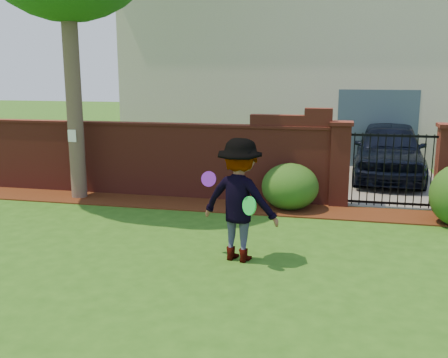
% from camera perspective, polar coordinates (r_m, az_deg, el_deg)
% --- Properties ---
extents(ground, '(80.00, 80.00, 0.01)m').
position_cam_1_polar(ground, '(8.20, -4.71, -9.11)').
color(ground, '#275415').
rests_on(ground, ground).
extents(mulch_bed, '(11.10, 1.08, 0.03)m').
position_cam_1_polar(mulch_bed, '(11.50, -4.30, -2.80)').
color(mulch_bed, '#3B190A').
rests_on(mulch_bed, ground).
extents(brick_wall, '(8.70, 0.31, 2.16)m').
position_cam_1_polar(brick_wall, '(12.26, -8.22, 2.40)').
color(brick_wall, maroon).
rests_on(brick_wall, ground).
extents(pillar_left, '(0.50, 0.50, 1.88)m').
position_cam_1_polar(pillar_left, '(11.47, 12.86, 1.71)').
color(pillar_left, maroon).
rests_on(pillar_left, ground).
extents(pillar_right, '(0.50, 0.50, 1.88)m').
position_cam_1_polar(pillar_right, '(11.69, 23.70, 1.18)').
color(pillar_right, maroon).
rests_on(pillar_right, ground).
extents(iron_gate, '(1.78, 0.03, 1.60)m').
position_cam_1_polar(iron_gate, '(11.55, 18.30, 0.95)').
color(iron_gate, black).
rests_on(iron_gate, ground).
extents(driveway, '(3.20, 8.00, 0.01)m').
position_cam_1_polar(driveway, '(15.62, 16.75, 0.62)').
color(driveway, slate).
rests_on(driveway, ground).
extents(house, '(12.40, 6.40, 6.30)m').
position_cam_1_polar(house, '(19.34, 8.96, 12.48)').
color(house, beige).
rests_on(house, ground).
extents(car, '(2.19, 4.74, 1.57)m').
position_cam_1_polar(car, '(14.71, 18.05, 2.96)').
color(car, black).
rests_on(car, ground).
extents(paper_notice, '(0.20, 0.01, 0.28)m').
position_cam_1_polar(paper_notice, '(12.14, -16.69, 4.66)').
color(paper_notice, white).
rests_on(paper_notice, tree).
extents(shrub_left, '(1.23, 1.23, 1.01)m').
position_cam_1_polar(shrub_left, '(11.07, 7.41, -0.85)').
color(shrub_left, '#174514').
rests_on(shrub_left, ground).
extents(man, '(1.39, 1.00, 1.94)m').
position_cam_1_polar(man, '(7.91, 1.63, -2.43)').
color(man, gray).
rests_on(man, ground).
extents(frisbee_purple, '(0.24, 0.09, 0.24)m').
position_cam_1_polar(frisbee_purple, '(7.81, -1.72, 0.01)').
color(frisbee_purple, purple).
rests_on(frisbee_purple, man).
extents(frisbee_green, '(0.26, 0.23, 0.29)m').
position_cam_1_polar(frisbee_green, '(7.59, 2.85, -3.01)').
color(frisbee_green, green).
rests_on(frisbee_green, man).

